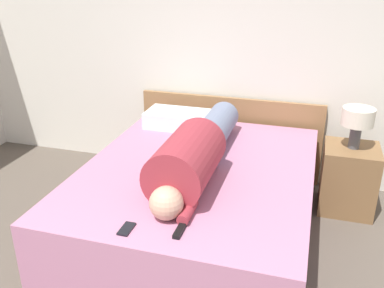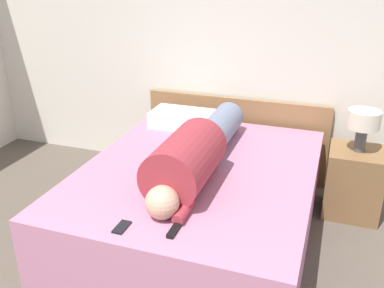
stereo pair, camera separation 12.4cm
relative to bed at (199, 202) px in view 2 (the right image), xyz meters
name	(u,v)px [view 2 (the right image)]	position (x,y,z in m)	size (l,w,h in m)	color
wall_back	(225,43)	(-0.15, 1.20, 1.00)	(6.37, 0.06, 2.60)	silver
bed	(199,202)	(0.00, 0.00, 0.00)	(1.66, 2.09, 0.59)	#B2708E
headboard	(235,137)	(0.00, 1.13, 0.10)	(1.78, 0.04, 0.80)	olive
nightstand	(353,182)	(1.12, 0.75, -0.01)	(0.45, 0.43, 0.58)	brown
table_lamp	(363,122)	(1.12, 0.75, 0.53)	(0.26, 0.26, 0.34)	#4C4C51
person_lying	(196,152)	(0.01, -0.09, 0.46)	(0.38, 1.65, 0.38)	tan
pillow_near_headboard	(184,119)	(-0.41, 0.77, 0.37)	(0.58, 0.34, 0.15)	white
tv_remote	(174,230)	(0.13, -0.83, 0.31)	(0.04, 0.15, 0.02)	black
cell_phone	(122,227)	(-0.17, -0.89, 0.30)	(0.06, 0.13, 0.01)	black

